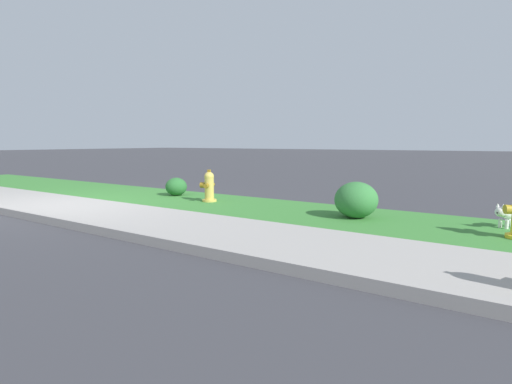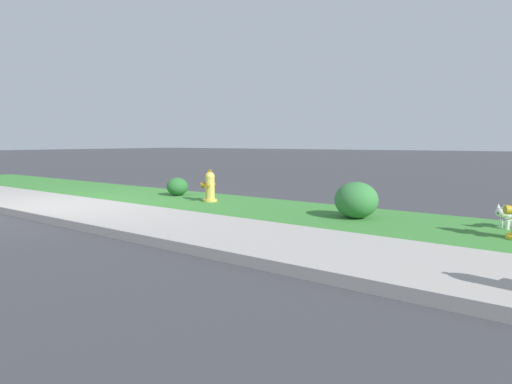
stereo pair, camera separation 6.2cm
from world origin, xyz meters
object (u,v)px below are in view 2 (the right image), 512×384
at_px(shrub_bush_near_lamp, 177,187).
at_px(shrub_bush_far_verge, 356,200).
at_px(small_white_dog, 508,214).
at_px(fire_hydrant_mid_block, 210,186).

bearing_deg(shrub_bush_near_lamp, shrub_bush_far_verge, -4.30).
xyz_separation_m(small_white_dog, shrub_bush_near_lamp, (-6.50, -0.12, -0.01)).
bearing_deg(shrub_bush_far_verge, small_white_dog, 12.33).
bearing_deg(shrub_bush_near_lamp, fire_hydrant_mid_block, -13.29).
bearing_deg(fire_hydrant_mid_block, shrub_bush_near_lamp, 61.27).
xyz_separation_m(shrub_bush_far_verge, shrub_bush_near_lamp, (-4.42, 0.33, -0.09)).
bearing_deg(fire_hydrant_mid_block, small_white_dog, -100.91).
relative_size(shrub_bush_far_verge, shrub_bush_near_lamp, 1.42).
bearing_deg(shrub_bush_far_verge, fire_hydrant_mid_block, 179.33).
height_order(fire_hydrant_mid_block, shrub_bush_far_verge, fire_hydrant_mid_block).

